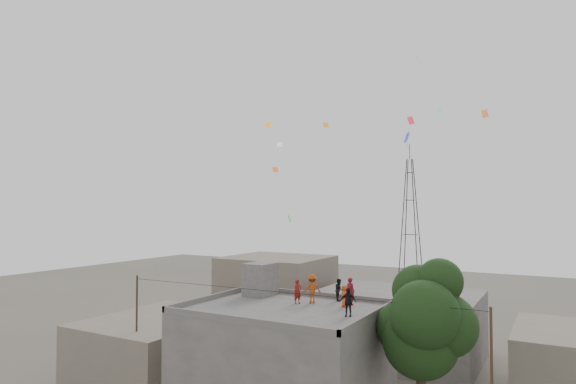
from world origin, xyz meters
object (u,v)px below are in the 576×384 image
Objects in this scene: tree at (424,322)px; person_red_adult at (350,291)px; transmission_tower at (410,227)px; person_dark_adult at (348,302)px; stair_head_box at (260,279)px.

person_red_adult is (-4.58, 2.03, 0.76)m from tree.
transmission_tower is at bearing -60.23° from person_red_adult.
transmission_tower is 38.05m from person_red_adult.
transmission_tower reaches higher than tree.
person_dark_adult is at bearing -79.04° from transmission_tower.
tree reaches higher than person_dark_adult.
stair_head_box is at bearing -88.77° from transmission_tower.
tree is 5.06m from person_red_adult.
transmission_tower is at bearing 106.09° from tree.
transmission_tower reaches higher than stair_head_box.
person_dark_adult is (7.77, -40.13, -2.26)m from transmission_tower.
tree is 0.45× the size of transmission_tower.
tree reaches higher than person_red_adult.
stair_head_box is at bearing 19.69° from person_red_adult.
transmission_tower is 13.14× the size of person_red_adult.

